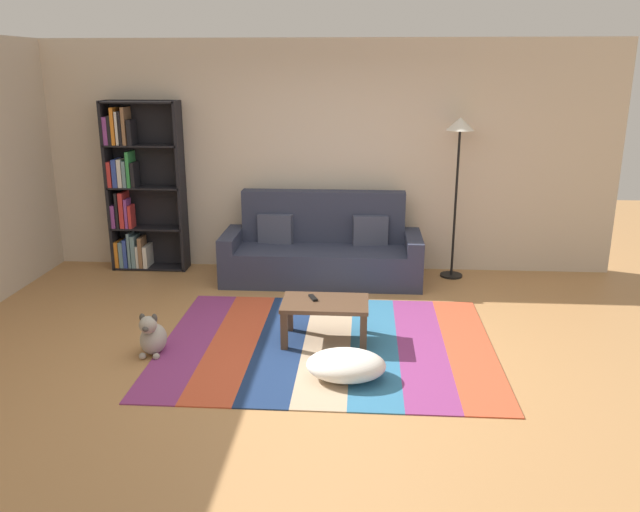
{
  "coord_description": "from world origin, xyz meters",
  "views": [
    {
      "loc": [
        0.45,
        -5.08,
        2.39
      ],
      "look_at": [
        0.04,
        0.77,
        0.65
      ],
      "focal_mm": 36.04,
      "sensor_mm": 36.0,
      "label": 1
    }
  ],
  "objects": [
    {
      "name": "pouf",
      "position": [
        0.34,
        -0.47,
        0.12
      ],
      "size": [
        0.63,
        0.48,
        0.22
      ],
      "primitive_type": "ellipsoid",
      "color": "white",
      "rests_on": "rug"
    },
    {
      "name": "bookshelf",
      "position": [
        -2.26,
        2.31,
        0.96
      ],
      "size": [
        0.9,
        0.28,
        2.01
      ],
      "color": "black",
      "rests_on": "ground_plane"
    },
    {
      "name": "couch",
      "position": [
        -0.02,
        2.02,
        0.34
      ],
      "size": [
        2.26,
        0.8,
        1.0
      ],
      "color": "#2D3347",
      "rests_on": "ground_plane"
    },
    {
      "name": "ground_plane",
      "position": [
        0.0,
        0.0,
        0.0
      ],
      "size": [
        14.0,
        14.0,
        0.0
      ],
      "primitive_type": "plane",
      "color": "#B27F4C"
    },
    {
      "name": "standing_lamp",
      "position": [
        1.5,
        2.23,
        1.54
      ],
      "size": [
        0.32,
        0.32,
        1.85
      ],
      "color": "black",
      "rests_on": "ground_plane"
    },
    {
      "name": "back_wall",
      "position": [
        0.0,
        2.55,
        1.35
      ],
      "size": [
        6.8,
        0.1,
        2.7
      ],
      "primitive_type": "cube",
      "color": "beige",
      "rests_on": "ground_plane"
    },
    {
      "name": "rug",
      "position": [
        0.15,
        0.17,
        0.01
      ],
      "size": [
        2.92,
        2.32,
        0.01
      ],
      "color": "#843370",
      "rests_on": "ground_plane"
    },
    {
      "name": "coffee_table",
      "position": [
        0.13,
        0.26,
        0.31
      ],
      "size": [
        0.77,
        0.5,
        0.37
      ],
      "color": "#513826",
      "rests_on": "rug"
    },
    {
      "name": "dog",
      "position": [
        -1.34,
        -0.12,
        0.16
      ],
      "size": [
        0.22,
        0.35,
        0.4
      ],
      "color": "#9E998E",
      "rests_on": "ground_plane"
    },
    {
      "name": "tv_remote",
      "position": [
        0.01,
        0.32,
        0.39
      ],
      "size": [
        0.1,
        0.16,
        0.02
      ],
      "primitive_type": "cube",
      "rotation": [
        0.0,
        0.0,
        0.38
      ],
      "color": "black",
      "rests_on": "coffee_table"
    }
  ]
}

